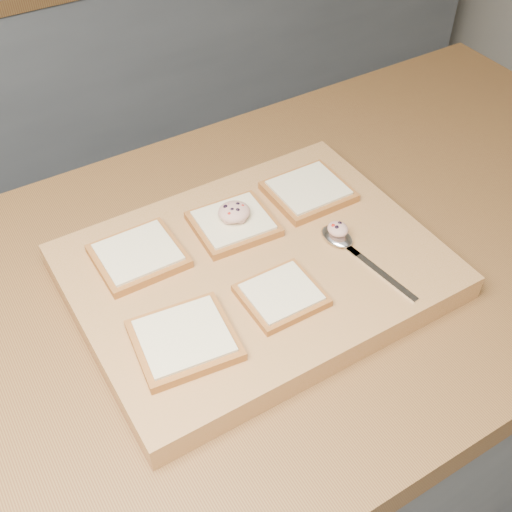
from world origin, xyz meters
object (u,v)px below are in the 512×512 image
(cutting_board, at_px, (256,271))
(spoon, at_px, (343,242))
(tuna_salad_dollop, at_px, (234,212))
(bread_far_center, at_px, (233,223))

(cutting_board, xyz_separation_m, spoon, (0.13, -0.04, 0.03))
(cutting_board, height_order, spoon, spoon)
(tuna_salad_dollop, xyz_separation_m, spoon, (0.12, -0.12, -0.02))
(cutting_board, distance_m, spoon, 0.14)
(bread_far_center, distance_m, tuna_salad_dollop, 0.02)
(tuna_salad_dollop, bearing_deg, cutting_board, -98.14)
(spoon, bearing_deg, bread_far_center, 135.67)
(cutting_board, xyz_separation_m, tuna_salad_dollop, (0.01, 0.09, 0.05))
(cutting_board, relative_size, bread_far_center, 4.16)
(cutting_board, height_order, bread_far_center, bread_far_center)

